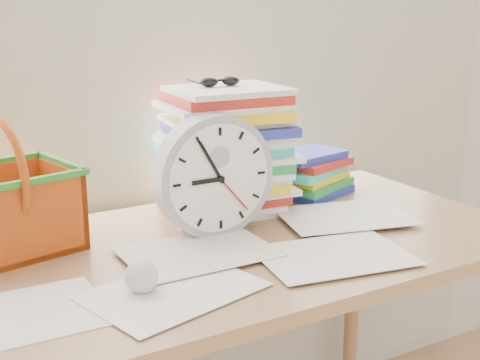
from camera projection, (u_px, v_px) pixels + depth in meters
desk at (216, 277)px, 1.46m from camera, size 1.40×0.70×0.75m
paper_stack at (226, 150)px, 1.64m from camera, size 0.35×0.31×0.31m
clock at (214, 176)px, 1.47m from camera, size 0.28×0.06×0.28m
sunglasses at (220, 81)px, 1.60m from camera, size 0.12×0.11×0.03m
book_stack at (311, 173)px, 1.80m from camera, size 0.29×0.25×0.12m
basket at (3, 187)px, 1.37m from camera, size 0.32×0.27×0.28m
crumpled_ball at (141, 276)px, 1.20m from camera, size 0.06×0.06×0.06m
scattered_papers at (216, 243)px, 1.44m from camera, size 1.26×0.42×0.02m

